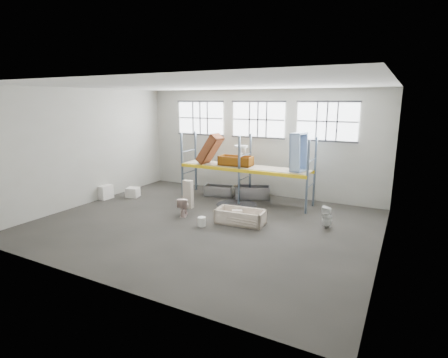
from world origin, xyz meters
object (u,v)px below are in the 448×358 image
Objects in this scene: toilet_beige at (183,206)px; steel_tub_left at (219,191)px; steel_tub_right at (253,192)px; carton_near at (103,192)px; cistern_tall at (188,194)px; rust_tub_flat at (236,161)px; blue_tub_upright at (299,152)px; bucket at (202,222)px; bathtub_beige at (240,217)px; toilet_white at (327,217)px.

toilet_beige is 3.28m from steel_tub_left.
carton_near reaches higher than steel_tub_right.
cistern_tall is 0.80× the size of rust_tub_flat.
blue_tub_upright is (3.85, -0.19, 2.14)m from steel_tub_left.
bucket is at bearing -92.21° from steel_tub_right.
blue_tub_upright is 5.00m from bucket.
steel_tub_right is at bearing 167.45° from blue_tub_upright.
steel_tub_right is (1.44, 3.58, -0.09)m from toilet_beige.
blue_tub_upright is (2.23, -0.50, 2.10)m from steel_tub_right.
blue_tub_upright is at bearing 0.84° from rust_tub_flat.
rust_tub_flat is at bearing 114.43° from bathtub_beige.
toilet_beige is 1.47m from bucket.
toilet_white is 5.06m from rust_tub_flat.
cistern_tall reaches higher than bathtub_beige.
carton_near is at bearing -147.34° from steel_tub_left.
toilet_white is at bearing -30.59° from steel_tub_right.
steel_tub_right is 1.06× the size of rust_tub_flat.
bathtub_beige is 3.49m from steel_tub_right.
steel_tub_right is at bearing -122.41° from toilet_white.
steel_tub_left is 1.65m from steel_tub_right.
rust_tub_flat reaches higher than toilet_white.
blue_tub_upright reaches higher than cistern_tall.
rust_tub_flat reaches higher than steel_tub_right.
toilet_beige is 5.20m from blue_tub_upright.
toilet_white reaches higher than steel_tub_right.
steel_tub_left is (-5.51, 1.99, -0.15)m from toilet_white.
steel_tub_right is at bearing 51.78° from cistern_tall.
bucket is (-0.17, -4.28, -0.12)m from steel_tub_right.
blue_tub_upright reaches higher than toilet_beige.
rust_tub_flat reaches higher than bucket.
bathtub_beige is 3.99m from steel_tub_left.
toilet_white reaches higher than carton_near.
bucket is at bearing -9.69° from carton_near.
toilet_beige is 0.47× the size of steel_tub_right.
carton_near is (-6.21, -3.25, 0.02)m from steel_tub_right.
bathtub_beige is 5.32× the size of bucket.
steel_tub_left is 4.23m from bucket.
toilet_beige is 0.55× the size of steel_tub_left.
carton_near is (-4.59, -2.94, 0.07)m from steel_tub_left.
bucket is (1.67, -1.63, -0.43)m from cistern_tall.
bucket is at bearing -145.43° from bathtub_beige.
bathtub_beige is 1.20× the size of rust_tub_flat.
toilet_beige is at bearing -78.36° from toilet_white.
rust_tub_flat is (-4.52, 1.76, 1.42)m from toilet_white.
bucket is (0.46, -3.74, -1.65)m from rust_tub_flat.
cistern_tall reaches higher than bucket.
cistern_tall is at bearing 135.58° from bucket.
bucket is 6.13m from carton_near.
cistern_tall is at bearing -119.71° from rust_tub_flat.
blue_tub_upright is (4.07, 2.15, 1.79)m from cistern_tall.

